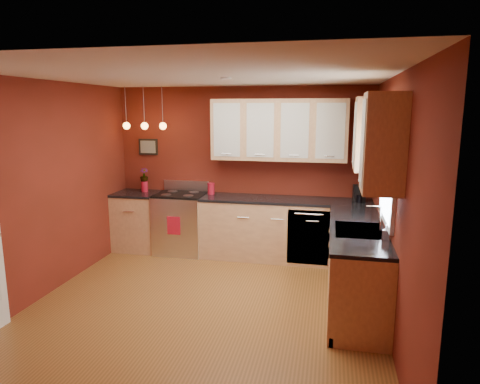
% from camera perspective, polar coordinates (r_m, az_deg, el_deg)
% --- Properties ---
extents(floor, '(4.20, 4.20, 0.00)m').
position_cam_1_polar(floor, '(5.16, -4.75, -14.94)').
color(floor, '#93592A').
rests_on(floor, ground).
extents(ceiling, '(4.00, 4.20, 0.02)m').
position_cam_1_polar(ceiling, '(4.65, -5.27, 15.23)').
color(ceiling, beige).
rests_on(ceiling, wall_back).
extents(wall_back, '(4.00, 0.02, 2.60)m').
position_cam_1_polar(wall_back, '(6.74, 0.20, 2.86)').
color(wall_back, maroon).
rests_on(wall_back, floor).
extents(wall_front, '(4.00, 0.02, 2.60)m').
position_cam_1_polar(wall_front, '(2.87, -17.45, -8.91)').
color(wall_front, maroon).
rests_on(wall_front, floor).
extents(wall_left, '(0.02, 4.20, 2.60)m').
position_cam_1_polar(wall_left, '(5.65, -24.80, 0.26)').
color(wall_left, maroon).
rests_on(wall_left, floor).
extents(wall_right, '(0.02, 4.20, 2.60)m').
position_cam_1_polar(wall_right, '(4.58, 19.70, -1.66)').
color(wall_right, maroon).
rests_on(wall_right, floor).
extents(base_cabinets_back_left, '(0.70, 0.60, 0.90)m').
position_cam_1_polar(base_cabinets_back_left, '(7.16, -13.38, -3.91)').
color(base_cabinets_back_left, '#E1AD78').
rests_on(base_cabinets_back_left, floor).
extents(base_cabinets_back_right, '(2.54, 0.60, 0.90)m').
position_cam_1_polar(base_cabinets_back_right, '(6.52, 5.97, -5.12)').
color(base_cabinets_back_right, '#E1AD78').
rests_on(base_cabinets_back_right, floor).
extents(base_cabinets_right, '(0.60, 2.10, 0.90)m').
position_cam_1_polar(base_cabinets_right, '(5.22, 15.14, -9.62)').
color(base_cabinets_right, '#E1AD78').
rests_on(base_cabinets_right, floor).
extents(counter_back_left, '(0.70, 0.62, 0.04)m').
position_cam_1_polar(counter_back_left, '(7.05, -13.55, -0.22)').
color(counter_back_left, black).
rests_on(counter_back_left, base_cabinets_back_left).
extents(counter_back_right, '(2.54, 0.62, 0.04)m').
position_cam_1_polar(counter_back_right, '(6.41, 6.05, -1.08)').
color(counter_back_right, black).
rests_on(counter_back_right, base_cabinets_back_right).
extents(counter_right, '(0.62, 2.10, 0.04)m').
position_cam_1_polar(counter_right, '(5.07, 15.41, -4.64)').
color(counter_right, black).
rests_on(counter_right, base_cabinets_right).
extents(gas_range, '(0.76, 0.64, 1.11)m').
position_cam_1_polar(gas_range, '(6.87, -7.87, -4.06)').
color(gas_range, silver).
rests_on(gas_range, floor).
extents(dishwasher_front, '(0.60, 0.02, 0.80)m').
position_cam_1_polar(dishwasher_front, '(6.22, 9.09, -6.01)').
color(dishwasher_front, silver).
rests_on(dishwasher_front, base_cabinets_back_right).
extents(sink, '(0.50, 0.70, 0.33)m').
position_cam_1_polar(sink, '(4.93, 15.52, -5.15)').
color(sink, gray).
rests_on(sink, counter_right).
extents(window, '(0.06, 1.02, 1.22)m').
position_cam_1_polar(window, '(4.81, 19.24, 3.64)').
color(window, white).
rests_on(window, wall_right).
extents(upper_cabinets_back, '(2.00, 0.35, 0.90)m').
position_cam_1_polar(upper_cabinets_back, '(6.41, 5.19, 8.24)').
color(upper_cabinets_back, '#E1AD78').
rests_on(upper_cabinets_back, wall_back).
extents(upper_cabinets_right, '(0.35, 1.95, 0.90)m').
position_cam_1_polar(upper_cabinets_right, '(4.79, 17.62, 6.86)').
color(upper_cabinets_right, '#E1AD78').
rests_on(upper_cabinets_right, wall_right).
extents(wall_picture, '(0.32, 0.03, 0.26)m').
position_cam_1_polar(wall_picture, '(7.16, -12.13, 5.91)').
color(wall_picture, black).
rests_on(wall_picture, wall_back).
extents(pendant_lights, '(0.71, 0.11, 0.66)m').
position_cam_1_polar(pendant_lights, '(6.80, -12.61, 8.66)').
color(pendant_lights, gray).
rests_on(pendant_lights, ceiling).
extents(red_canister, '(0.12, 0.12, 0.18)m').
position_cam_1_polar(red_canister, '(6.72, -3.88, 0.47)').
color(red_canister, '#B51328').
rests_on(red_canister, counter_back_right).
extents(red_vase, '(0.11, 0.11, 0.17)m').
position_cam_1_polar(red_vase, '(7.08, -12.62, 0.72)').
color(red_vase, '#B51328').
rests_on(red_vase, counter_back_left).
extents(flowers, '(0.17, 0.17, 0.23)m').
position_cam_1_polar(flowers, '(7.05, -12.68, 2.17)').
color(flowers, '#B51328').
rests_on(flowers, red_vase).
extents(coffee_maker, '(0.18, 0.18, 0.24)m').
position_cam_1_polar(coffee_maker, '(6.38, 15.60, -0.27)').
color(coffee_maker, black).
rests_on(coffee_maker, counter_back_right).
extents(soap_pump, '(0.09, 0.09, 0.16)m').
position_cam_1_polar(soap_pump, '(4.61, 18.92, -5.11)').
color(soap_pump, white).
rests_on(soap_pump, counter_right).
extents(dish_towel, '(0.20, 0.01, 0.28)m').
position_cam_1_polar(dish_towel, '(6.56, -8.84, -4.46)').
color(dish_towel, '#B51328').
rests_on(dish_towel, gas_range).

